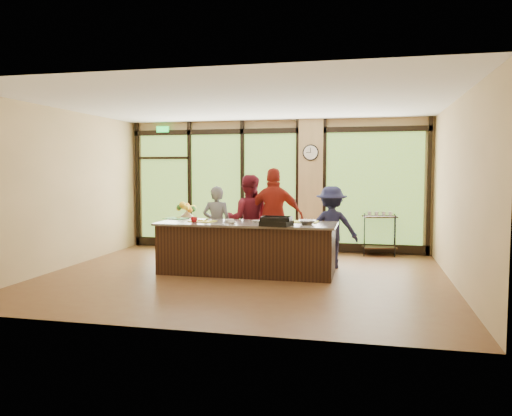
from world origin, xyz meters
The scene contains 25 objects.
floor centered at (0.00, 0.00, 0.00)m, with size 7.00×7.00×0.00m, color brown.
ceiling centered at (0.00, 0.00, 3.00)m, with size 7.00×7.00×0.00m, color silver.
back_wall centered at (0.00, 3.00, 1.50)m, with size 7.00×7.00×0.00m, color tan.
left_wall centered at (-3.50, 0.00, 1.50)m, with size 6.00×6.00×0.00m, color tan.
right_wall centered at (3.50, 0.00, 1.50)m, with size 6.00×6.00×0.00m, color tan.
window_wall centered at (0.16, 2.95, 1.39)m, with size 6.90×0.12×3.00m.
island_base centered at (0.00, 0.30, 0.44)m, with size 3.10×1.00×0.88m, color black.
countertop centered at (0.00, 0.30, 0.90)m, with size 3.20×1.10×0.04m, color #6D635A.
wall_clock centered at (0.85, 2.87, 2.25)m, with size 0.36×0.04×0.36m.
cook_left centered at (-0.77, 0.99, 0.78)m, with size 0.57×0.37×1.55m, color slate.
cook_midleft centered at (-0.17, 1.15, 0.88)m, with size 0.86×0.67×1.77m, color maroon.
cook_midright centered at (0.36, 1.09, 0.95)m, with size 1.11×0.46×1.90m, color maroon.
cook_right centered at (1.45, 1.15, 0.78)m, with size 1.00×0.58×1.55m, color #1C1D3D.
roasting_pan centered at (0.62, -0.11, 0.96)m, with size 0.49×0.38×0.09m, color black.
mixing_bowl centered at (1.09, 0.24, 0.96)m, with size 0.30×0.30×0.07m, color silver.
cutting_board_left centered at (-1.50, 0.68, 0.93)m, with size 0.42×0.31×0.01m, color #2E7F31.
cutting_board_center centered at (-0.83, 0.29, 0.93)m, with size 0.43×0.32×0.01m, color yellow.
cutting_board_right centered at (1.02, 0.60, 0.93)m, with size 0.44×0.33×0.01m, color yellow.
prep_bowl_near centered at (-0.32, 0.30, 0.95)m, with size 0.17×0.17×0.05m, color white.
prep_bowl_mid centered at (-0.21, 0.05, 0.94)m, with size 0.14×0.14×0.04m, color white.
prep_bowl_far centered at (0.14, 0.41, 0.94)m, with size 0.14×0.14×0.03m, color white.
red_ramekin centered at (-0.94, 0.13, 0.97)m, with size 0.12×0.12×0.10m, color #A81015.
flower_stand centered at (-1.73, 1.88, 0.36)m, with size 0.36×0.36×0.72m, color black.
flower_vase centered at (-1.73, 1.88, 0.87)m, with size 0.28×0.28×0.29m, color #8F754E.
bar_cart centered at (2.38, 2.75, 0.58)m, with size 0.77×0.53×0.96m.
Camera 1 is at (2.11, -8.34, 1.86)m, focal length 35.00 mm.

